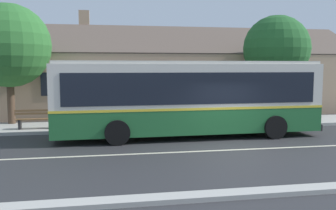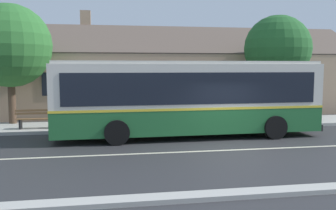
{
  "view_description": "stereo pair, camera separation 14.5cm",
  "coord_description": "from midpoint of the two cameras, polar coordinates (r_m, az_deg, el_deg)",
  "views": [
    {
      "loc": [
        -5.04,
        -12.9,
        3.07
      ],
      "look_at": [
        -2.04,
        3.37,
        1.36
      ],
      "focal_mm": 40.0,
      "sensor_mm": 36.0,
      "label": 1
    },
    {
      "loc": [
        -4.9,
        -12.93,
        3.07
      ],
      "look_at": [
        -2.04,
        3.37,
        1.36
      ],
      "focal_mm": 40.0,
      "sensor_mm": 36.0,
      "label": 2
    }
  ],
  "objects": [
    {
      "name": "street_tree_secondary",
      "position": [
        20.66,
        -23.17,
        7.92
      ],
      "size": [
        4.22,
        4.22,
        6.23
      ],
      "color": "#4C3828",
      "rests_on": "ground"
    },
    {
      "name": "sidewalk_far",
      "position": [
        19.79,
        4.72,
        -2.84
      ],
      "size": [
        60.0,
        3.0,
        0.15
      ],
      "primitive_type": "cube",
      "color": "#ADAAA3",
      "rests_on": "ground"
    },
    {
      "name": "bench_by_building",
      "position": [
        18.67,
        -19.33,
        -2.14
      ],
      "size": [
        1.73,
        0.51,
        0.94
      ],
      "color": "brown",
      "rests_on": "sidewalk_far"
    },
    {
      "name": "ground_plane",
      "position": [
        14.18,
        10.91,
        -6.73
      ],
      "size": [
        300.0,
        300.0,
        0.0
      ],
      "primitive_type": "plane",
      "color": "#2D2D30"
    },
    {
      "name": "transit_bus",
      "position": [
        16.3,
        3.29,
        1.3
      ],
      "size": [
        11.52,
        2.9,
        3.3
      ],
      "color": "#236633",
      "rests_on": "ground"
    },
    {
      "name": "bus_stop_sign",
      "position": [
        20.42,
        18.44,
        1.57
      ],
      "size": [
        0.36,
        0.07,
        2.4
      ],
      "color": "gray",
      "rests_on": "sidewalk_far"
    },
    {
      "name": "community_building",
      "position": [
        26.45,
        1.57,
        3.64
      ],
      "size": [
        23.44,
        8.43,
        6.87
      ],
      "color": "tan",
      "rests_on": "ground"
    },
    {
      "name": "lane_divider_stripe",
      "position": [
        14.17,
        10.91,
        -6.71
      ],
      "size": [
        60.0,
        0.16,
        0.01
      ],
      "primitive_type": "cube",
      "color": "beige",
      "rests_on": "ground"
    },
    {
      "name": "street_tree_primary",
      "position": [
        22.42,
        16.58,
        7.99
      ],
      "size": [
        3.77,
        3.77,
        5.97
      ],
      "color": "#4C3828",
      "rests_on": "ground"
    },
    {
      "name": "curb_near",
      "position": [
        10.02,
        20.82,
        -11.98
      ],
      "size": [
        60.0,
        0.5,
        0.12
      ],
      "primitive_type": "cube",
      "color": "#ADAAA3",
      "rests_on": "ground"
    }
  ]
}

